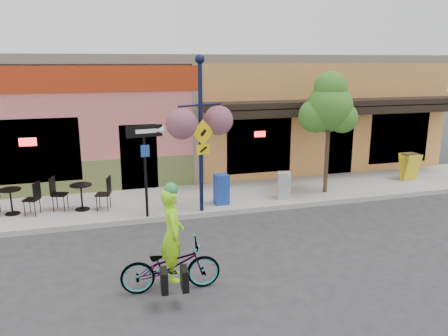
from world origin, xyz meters
name	(u,v)px	position (x,y,z in m)	size (l,w,h in m)	color
ground	(261,218)	(0.00, 0.00, 0.00)	(90.00, 90.00, 0.00)	#2D2D30
sidewalk	(239,195)	(0.00, 2.00, 0.07)	(24.00, 3.00, 0.15)	#9E9B93
curb	(254,210)	(0.00, 0.55, 0.07)	(24.00, 0.12, 0.15)	#A8A59E
building	(200,110)	(0.00, 7.50, 2.25)	(18.20, 8.20, 4.50)	#CC6764
bicycle	(171,266)	(-3.06, -3.19, 0.50)	(0.66, 1.89, 1.00)	maroon
cyclist_rider	(173,246)	(-3.01, -3.19, 0.89)	(0.65, 0.43, 1.78)	#9EF419
lamp_post	(201,135)	(-1.54, 0.70, 2.31)	(1.38, 0.55, 4.32)	black
one_way_sign	(145,172)	(-3.08, 0.65, 1.41)	(0.97, 0.21, 2.52)	black
cafe_set_left	(11,198)	(-6.66, 1.85, 0.62)	(1.58, 0.79, 0.95)	black
cafe_set_right	(81,193)	(-4.80, 1.71, 0.64)	(1.63, 0.81, 0.98)	black
newspaper_box_blue	(221,189)	(-0.84, 1.11, 0.60)	(0.41, 0.36, 0.90)	#1A3DA1
newspaper_box_grey	(284,186)	(1.16, 1.08, 0.56)	(0.39, 0.35, 0.83)	#A8A8A8
street_tree	(328,133)	(2.73, 1.36, 2.10)	(1.52, 1.52, 3.89)	#3D7A26
sandwich_board	(413,168)	(6.35, 1.71, 0.63)	(0.57, 0.42, 0.96)	yellow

